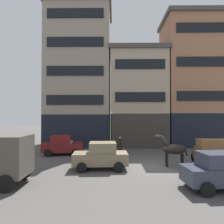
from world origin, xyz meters
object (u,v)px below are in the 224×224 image
Objects in this scene: sedan_light at (221,171)px; sedan_dark at (101,156)px; cargo_wagon at (214,151)px; draft_horse at (173,149)px; fire_hydrant_curbside at (202,148)px; pedestrian_officer at (120,144)px; streetlamp_curbside at (111,125)px; sedan_parked_curb at (63,145)px.

sedan_dark is at bearing 149.87° from sedan_light.
cargo_wagon is at bearing 4.85° from sedan_dark.
draft_horse is 2.83× the size of fire_hydrant_curbside.
sedan_dark reaches higher than pedestrian_officer.
sedan_light is at bearing -61.35° from pedestrian_officer.
streetlamp_curbside is at bearing 139.11° from cargo_wagon.
pedestrian_officer is at bearing 146.34° from cargo_wagon.
sedan_dark reaches higher than fire_hydrant_curbside.
sedan_light is at bearing -30.13° from sedan_dark.
pedestrian_officer is 2.80m from streetlamp_curbside.
sedan_parked_curb is (-12.01, 4.14, -0.23)m from cargo_wagon.
fire_hydrant_curbside is at bearing 32.99° from sedan_dark.
draft_horse is at bearing -50.12° from pedestrian_officer.
sedan_parked_curb is 5.37m from pedestrian_officer.
cargo_wagon is 1.26× the size of draft_horse.
streetlamp_curbside is at bearing 124.99° from draft_horse.
draft_horse is 7.42m from fire_hydrant_curbside.
cargo_wagon is 7.98m from pedestrian_officer.
sedan_light reaches higher than pedestrian_officer.
sedan_dark is 0.99× the size of sedan_parked_curb.
cargo_wagon is 12.70m from sedan_parked_curb.
sedan_light is 4.59× the size of fire_hydrant_curbside.
cargo_wagon is 6.00m from fire_hydrant_curbside.
cargo_wagon is 2.95m from draft_horse.
sedan_dark is (-5.15, -0.69, -0.36)m from draft_horse.
fire_hydrant_curbside is (3.62, 10.00, -0.49)m from sedan_light.
draft_horse is at bearing 103.97° from sedan_light.
fire_hydrant_curbside is (4.69, 5.70, -0.84)m from draft_horse.
streetlamp_curbside reaches higher than pedestrian_officer.
fire_hydrant_curbside is (1.74, 5.70, -0.72)m from cargo_wagon.
draft_horse is at bearing 7.63° from sedan_dark.
sedan_dark is 0.99× the size of sedan_light.
sedan_dark is at bearing -175.15° from cargo_wagon.
pedestrian_officer is (5.37, 0.29, 0.07)m from sedan_parked_curb.
draft_horse is 1.31× the size of pedestrian_officer.
pedestrian_officer is at bearing 118.65° from sedan_light.
streetlamp_curbside is at bearing 112.27° from pedestrian_officer.
sedan_dark is at bearing -50.99° from sedan_parked_curb.
sedan_dark is 7.19m from sedan_light.
sedan_dark is 7.41m from streetlamp_curbside.
cargo_wagon is at bearing 66.37° from sedan_light.
sedan_parked_curb is at bearing 140.21° from sedan_light.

